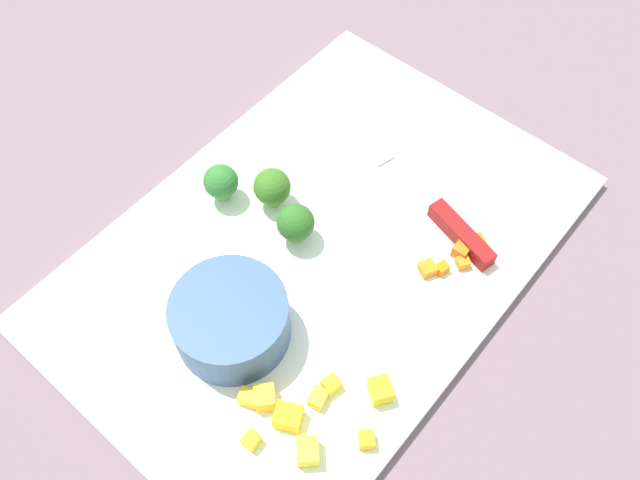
{
  "coord_description": "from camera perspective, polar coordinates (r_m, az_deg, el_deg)",
  "views": [
    {
      "loc": [
        -0.24,
        -0.21,
        0.53
      ],
      "look_at": [
        0.0,
        0.0,
        0.02
      ],
      "focal_mm": 37.41,
      "sensor_mm": 36.0,
      "label": 1
    }
  ],
  "objects": [
    {
      "name": "pepper_dice_1",
      "position": [
        0.54,
        -0.18,
        -13.39
      ],
      "size": [
        0.02,
        0.02,
        0.01
      ],
      "primitive_type": "cube",
      "rotation": [
        0.0,
        0.0,
        1.79
      ],
      "color": "yellow",
      "rests_on": "cutting_board"
    },
    {
      "name": "carrot_dice_3",
      "position": [
        0.61,
        12.04,
        -0.83
      ],
      "size": [
        0.02,
        0.01,
        0.01
      ],
      "primitive_type": "cube",
      "rotation": [
        0.0,
        0.0,
        1.62
      ],
      "color": "orange",
      "rests_on": "cutting_board"
    },
    {
      "name": "broccoli_floret_0",
      "position": [
        0.62,
        -8.47,
        4.92
      ],
      "size": [
        0.03,
        0.03,
        0.04
      ],
      "color": "#82B256",
      "rests_on": "cutting_board"
    },
    {
      "name": "broccoli_floret_1",
      "position": [
        0.59,
        -2.1,
        1.45
      ],
      "size": [
        0.03,
        0.03,
        0.04
      ],
      "color": "#8BBA6C",
      "rests_on": "cutting_board"
    },
    {
      "name": "pepper_dice_0",
      "position": [
        0.54,
        5.18,
        -12.67
      ],
      "size": [
        0.02,
        0.02,
        0.02
      ],
      "primitive_type": "cube",
      "rotation": [
        0.0,
        0.0,
        0.96
      ],
      "color": "yellow",
      "rests_on": "cutting_board"
    },
    {
      "name": "pepper_dice_2",
      "position": [
        0.54,
        0.98,
        -12.24
      ],
      "size": [
        0.02,
        0.01,
        0.01
      ],
      "primitive_type": "cube",
      "rotation": [
        0.0,
        0.0,
        1.36
      ],
      "color": "yellow",
      "rests_on": "cutting_board"
    },
    {
      "name": "carrot_dice_4",
      "position": [
        0.62,
        13.14,
        -0.39
      ],
      "size": [
        0.02,
        0.02,
        0.01
      ],
      "primitive_type": "cube",
      "rotation": [
        0.0,
        0.0,
        1.03
      ],
      "color": "orange",
      "rests_on": "cutting_board"
    },
    {
      "name": "pepper_dice_8",
      "position": [
        0.54,
        -6.14,
        -13.25
      ],
      "size": [
        0.02,
        0.02,
        0.01
      ],
      "primitive_type": "cube",
      "rotation": [
        0.0,
        0.0,
        1.96
      ],
      "color": "yellow",
      "rests_on": "cutting_board"
    },
    {
      "name": "ground_plane",
      "position": [
        0.62,
        0.0,
        -1.08
      ],
      "size": [
        4.0,
        4.0,
        0.0
      ],
      "primitive_type": "plane",
      "color": "slate"
    },
    {
      "name": "pepper_dice_5",
      "position": [
        0.53,
        -5.9,
        -16.67
      ],
      "size": [
        0.01,
        0.01,
        0.01
      ],
      "primitive_type": "cube",
      "rotation": [
        0.0,
        0.0,
        0.06
      ],
      "color": "yellow",
      "rests_on": "cutting_board"
    },
    {
      "name": "broccoli_floret_2",
      "position": [
        0.62,
        -4.12,
        4.51
      ],
      "size": [
        0.03,
        0.03,
        0.04
      ],
      "color": "#86B154",
      "rests_on": "cutting_board"
    },
    {
      "name": "pepper_dice_7",
      "position": [
        0.53,
        3.99,
        -16.68
      ],
      "size": [
        0.02,
        0.02,
        0.01
      ],
      "primitive_type": "cube",
      "rotation": [
        0.0,
        0.0,
        0.73
      ],
      "color": "yellow",
      "rests_on": "cutting_board"
    },
    {
      "name": "carrot_dice_2",
      "position": [
        0.6,
        9.18,
        -2.43
      ],
      "size": [
        0.02,
        0.02,
        0.01
      ],
      "primitive_type": "cube",
      "rotation": [
        0.0,
        0.0,
        2.67
      ],
      "color": "orange",
      "rests_on": "cutting_board"
    },
    {
      "name": "chef_knife",
      "position": [
        0.64,
        8.62,
        3.93
      ],
      "size": [
        0.09,
        0.28,
        0.02
      ],
      "rotation": [
        0.0,
        0.0,
        1.31
      ],
      "color": "silver",
      "rests_on": "cutting_board"
    },
    {
      "name": "pepper_dice_3",
      "position": [
        0.52,
        -1.06,
        -17.61
      ],
      "size": [
        0.03,
        0.03,
        0.02
      ],
      "primitive_type": "cube",
      "rotation": [
        0.0,
        0.0,
        0.75
      ],
      "color": "yellow",
      "rests_on": "cutting_board"
    },
    {
      "name": "pepper_dice_6",
      "position": [
        0.53,
        -2.74,
        -14.87
      ],
      "size": [
        0.03,
        0.03,
        0.02
      ],
      "primitive_type": "cube",
      "rotation": [
        0.0,
        0.0,
        2.03
      ],
      "color": "yellow",
      "rests_on": "cutting_board"
    },
    {
      "name": "pepper_dice_4",
      "position": [
        0.54,
        -4.74,
        -13.29
      ],
      "size": [
        0.02,
        0.02,
        0.02
      ],
      "primitive_type": "cube",
      "rotation": [
        0.0,
        0.0,
        0.83
      ],
      "color": "yellow",
      "rests_on": "cutting_board"
    },
    {
      "name": "carrot_dice_1",
      "position": [
        0.6,
        10.39,
        -2.39
      ],
      "size": [
        0.01,
        0.01,
        0.01
      ],
      "primitive_type": "cube",
      "rotation": [
        0.0,
        0.0,
        1.31
      ],
      "color": "orange",
      "rests_on": "cutting_board"
    },
    {
      "name": "carrot_dice_0",
      "position": [
        0.61,
        12.13,
        -1.91
      ],
      "size": [
        0.01,
        0.01,
        0.01
      ],
      "primitive_type": "cube",
      "rotation": [
        0.0,
        0.0,
        2.54
      ],
      "color": "orange",
      "rests_on": "cutting_board"
    },
    {
      "name": "prep_bowl",
      "position": [
        0.55,
        -7.6,
        -6.84
      ],
      "size": [
        0.1,
        0.1,
        0.05
      ],
      "primitive_type": "cylinder",
      "color": "#385786",
      "rests_on": "cutting_board"
    },
    {
      "name": "cutting_board",
      "position": [
        0.61,
        0.0,
        -0.8
      ],
      "size": [
        0.48,
        0.33,
        0.01
      ],
      "primitive_type": "cube",
      "color": "white",
      "rests_on": "ground_plane"
    }
  ]
}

